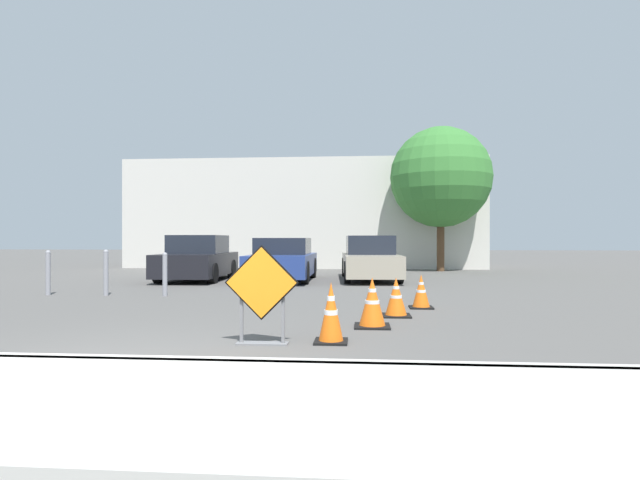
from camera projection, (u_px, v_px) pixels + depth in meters
The scene contains 16 objects.
ground_plane at pixel (278, 284), 15.06m from camera, with size 96.00×96.00×0.00m, color #565451.
sidewalk_strip at pixel (43, 402), 3.89m from camera, with size 23.97×2.42×0.14m.
curb_lip at pixel (118, 364), 5.09m from camera, with size 23.97×0.20×0.14m.
road_closed_sign at pixel (262, 292), 6.33m from camera, with size 0.95×0.20×1.27m.
traffic_cone_nearest at pixel (331, 313), 6.48m from camera, with size 0.43×0.43×0.78m.
traffic_cone_second at pixel (372, 303), 7.62m from camera, with size 0.54×0.54×0.76m.
traffic_cone_third at pixel (396, 297), 8.67m from camera, with size 0.50×0.50×0.68m.
traffic_cone_fourth at pixel (421, 292), 9.71m from camera, with size 0.45×0.45×0.66m.
parked_car_nearest at pixel (198, 260), 16.43m from camera, with size 1.98×4.07×1.48m.
parked_car_second at pixel (283, 261), 16.22m from camera, with size 1.95×4.15×1.39m.
parked_car_third at pixel (370, 259), 16.58m from camera, with size 1.98×4.68×1.46m.
bollard_nearest at pixel (165, 273), 11.75m from camera, with size 0.12×0.12×1.04m.
bollard_second at pixel (106, 271), 11.87m from camera, with size 0.12×0.12×1.10m.
bollard_third at pixel (48, 271), 11.98m from camera, with size 0.12×0.12×1.08m.
building_facade_backdrop at pixel (306, 215), 25.11m from camera, with size 16.80×5.00×5.09m.
street_tree_behind_lot at pixel (441, 177), 20.98m from camera, with size 4.23×4.23×6.07m.
Camera 1 is at (2.46, -4.91, 1.34)m, focal length 28.00 mm.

